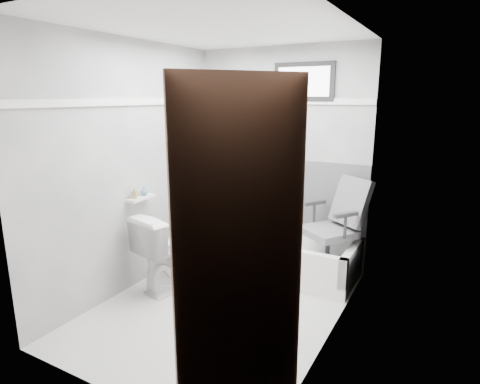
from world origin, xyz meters
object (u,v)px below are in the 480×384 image
Objects in this scene: soap_bottle_b at (144,191)px; soap_bottle_a at (134,193)px; office_chair at (329,225)px; door at (256,285)px; bathtub at (285,255)px; toilet at (174,250)px.

soap_bottle_a is at bearing -90.00° from soap_bottle_b.
door is at bearing -47.43° from office_chair.
office_chair is at bearing 28.86° from soap_bottle_b.
bathtub is at bearing 35.76° from soap_bottle_b.
soap_bottle_a reaches higher than soap_bottle_b.
office_chair is at bearing 6.35° from bathtub.
door reaches higher than bathtub.
soap_bottle_b is at bearing -116.15° from office_chair.
bathtub is 0.75× the size of door.
toilet is (-1.30, -0.86, -0.22)m from office_chair.
bathtub is 1.55× the size of office_chair.
soap_bottle_a is (-1.62, -1.03, 0.36)m from office_chair.
door is (0.75, -2.21, 0.79)m from bathtub.
office_chair reaches higher than soap_bottle_a.
toilet is at bearing 27.83° from soap_bottle_a.
office_chair is at bearing -133.11° from toilet.
office_chair is 11.00× the size of soap_bottle_b.
door is 22.71× the size of soap_bottle_b.
soap_bottle_a is at bearing 41.10° from toilet.
door is at bearing -71.25° from bathtub.
toilet is at bearing -111.40° from office_chair.
soap_bottle_b is at bearing -144.24° from bathtub.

